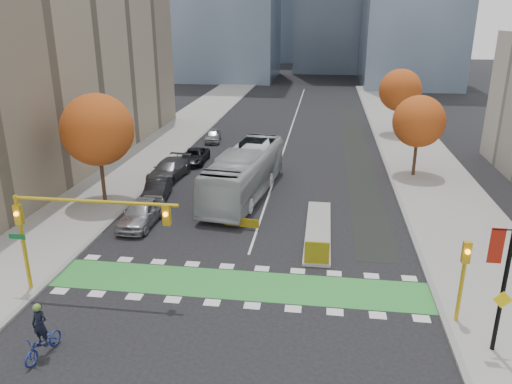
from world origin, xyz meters
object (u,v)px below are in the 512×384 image
(traffic_signal_east, at_px, (464,270))
(tree_east_near, at_px, (419,122))
(tree_west, at_px, (97,130))
(traffic_signal_west, at_px, (68,221))
(bus, at_px, (245,173))
(parked_car_e, at_px, (213,136))
(hazard_board, at_px, (317,253))
(parked_car_c, at_px, (169,169))
(parked_car_b, at_px, (157,190))
(parked_car_d, at_px, (194,156))
(cyclist, at_px, (42,339))
(banner_lamppost, at_px, (510,253))
(parked_car_a, at_px, (141,213))
(tree_east_far, at_px, (400,90))

(traffic_signal_east, bearing_deg, tree_east_near, 86.19)
(tree_west, height_order, traffic_signal_east, tree_west)
(traffic_signal_west, relative_size, bus, 0.64)
(bus, height_order, parked_car_e, bus)
(hazard_board, xyz_separation_m, parked_car_c, (-13.00, 14.24, 0.02))
(parked_car_b, height_order, parked_car_d, parked_car_b)
(cyclist, bearing_deg, tree_east_near, 64.52)
(hazard_board, xyz_separation_m, tree_west, (-16.00, 7.80, 4.82))
(banner_lamppost, height_order, bus, banner_lamppost)
(traffic_signal_west, height_order, parked_car_a, traffic_signal_west)
(tree_east_far, distance_m, banner_lamppost, 40.52)
(tree_east_far, height_order, traffic_signal_west, tree_east_far)
(tree_east_near, relative_size, tree_east_far, 0.92)
(cyclist, distance_m, parked_car_e, 37.34)
(banner_lamppost, bearing_deg, traffic_signal_east, 116.61)
(traffic_signal_west, xyz_separation_m, parked_car_a, (0.10, 8.95, -3.17))
(traffic_signal_east, bearing_deg, parked_car_b, 143.57)
(bus, xyz_separation_m, parked_car_e, (-6.30, 16.90, -1.18))
(tree_east_near, bearing_deg, traffic_signal_east, -93.81)
(tree_east_near, distance_m, cyclist, 33.52)
(traffic_signal_west, xyz_separation_m, parked_car_b, (-0.47, 13.95, -3.29))
(parked_car_e, bearing_deg, tree_east_far, 8.41)
(tree_east_far, xyz_separation_m, traffic_signal_east, (-2.00, -38.51, -2.51))
(tree_west, distance_m, bus, 11.25)
(cyclist, height_order, parked_car_d, cyclist)
(traffic_signal_west, bearing_deg, parked_car_d, 90.31)
(hazard_board, relative_size, parked_car_b, 0.31)
(parked_car_b, bearing_deg, traffic_signal_east, -43.57)
(tree_west, bearing_deg, parked_car_a, -40.47)
(tree_east_far, relative_size, parked_car_e, 1.89)
(traffic_signal_west, bearing_deg, tree_east_far, 62.05)
(bus, bearing_deg, parked_car_e, 117.66)
(traffic_signal_east, xyz_separation_m, parked_car_e, (-18.65, 32.51, -2.04))
(parked_car_d, distance_m, parked_car_e, 8.56)
(hazard_board, distance_m, parked_car_b, 15.46)
(hazard_board, xyz_separation_m, cyclist, (-11.00, -9.52, 0.03))
(traffic_signal_east, relative_size, parked_car_d, 0.86)
(tree_west, xyz_separation_m, tree_east_near, (24.00, 10.00, -0.75))
(hazard_board, bearing_deg, banner_lamppost, -41.79)
(cyclist, distance_m, bus, 21.09)
(tree_west, xyz_separation_m, banner_lamppost, (23.50, -14.50, -1.01))
(tree_east_near, height_order, parked_car_b, tree_east_near)
(hazard_board, relative_size, parked_car_d, 0.29)
(tree_west, distance_m, traffic_signal_west, 13.25)
(banner_lamppost, distance_m, parked_car_d, 32.73)
(traffic_signal_west, distance_m, parked_car_b, 14.34)
(cyclist, bearing_deg, tree_east_far, 75.10)
(parked_car_b, relative_size, parked_car_e, 1.12)
(cyclist, height_order, parked_car_c, cyclist)
(hazard_board, xyz_separation_m, parked_car_e, (-12.15, 27.80, -0.11))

